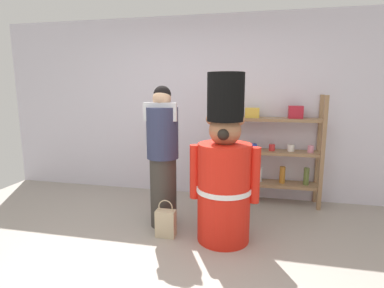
{
  "coord_description": "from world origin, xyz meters",
  "views": [
    {
      "loc": [
        0.78,
        -2.27,
        1.58
      ],
      "look_at": [
        0.09,
        0.85,
        1.0
      ],
      "focal_mm": 28.54,
      "sensor_mm": 36.0,
      "label": 1
    }
  ],
  "objects_px": {
    "person_shopper": "(163,156)",
    "shopping_bag": "(166,223)",
    "merchandise_shelf": "(272,149)",
    "teddy_bear_guard": "(224,173)"
  },
  "relations": [
    {
      "from": "merchandise_shelf",
      "to": "teddy_bear_guard",
      "type": "xyz_separation_m",
      "value": [
        -0.52,
        -1.23,
        -0.04
      ]
    },
    {
      "from": "merchandise_shelf",
      "to": "teddy_bear_guard",
      "type": "relative_size",
      "value": 0.86
    },
    {
      "from": "teddy_bear_guard",
      "to": "person_shopper",
      "type": "bearing_deg",
      "value": 164.56
    },
    {
      "from": "shopping_bag",
      "to": "person_shopper",
      "type": "bearing_deg",
      "value": 111.75
    },
    {
      "from": "person_shopper",
      "to": "shopping_bag",
      "type": "bearing_deg",
      "value": -68.25
    },
    {
      "from": "merchandise_shelf",
      "to": "teddy_bear_guard",
      "type": "bearing_deg",
      "value": -112.91
    },
    {
      "from": "person_shopper",
      "to": "shopping_bag",
      "type": "height_order",
      "value": "person_shopper"
    },
    {
      "from": "person_shopper",
      "to": "shopping_bag",
      "type": "relative_size",
      "value": 3.9
    },
    {
      "from": "merchandise_shelf",
      "to": "person_shopper",
      "type": "distance_m",
      "value": 1.61
    },
    {
      "from": "shopping_bag",
      "to": "merchandise_shelf",
      "type": "bearing_deg",
      "value": 48.9
    }
  ]
}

